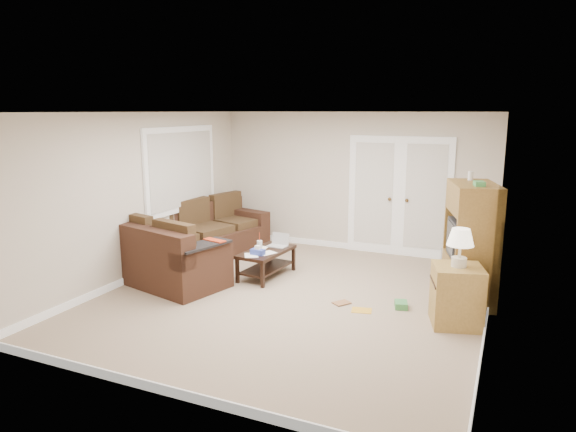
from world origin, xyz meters
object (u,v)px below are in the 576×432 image
at_px(sectional_sofa, 187,246).
at_px(tv_armoire, 470,242).
at_px(coffee_table, 267,262).
at_px(side_cabinet, 457,291).

xyz_separation_m(sectional_sofa, tv_armoire, (4.31, 0.29, 0.45)).
bearing_deg(coffee_table, sectional_sofa, -170.26).
height_order(sectional_sofa, coffee_table, sectional_sofa).
distance_m(sectional_sofa, coffee_table, 1.40).
bearing_deg(side_cabinet, coffee_table, 149.93).
relative_size(tv_armoire, side_cabinet, 1.45).
distance_m(coffee_table, side_cabinet, 2.97).
height_order(sectional_sofa, tv_armoire, tv_armoire).
bearing_deg(tv_armoire, coffee_table, 167.77).
distance_m(sectional_sofa, side_cabinet, 4.30).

